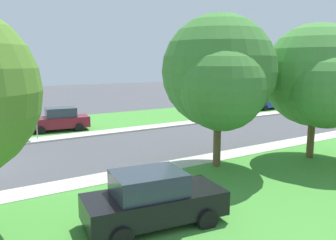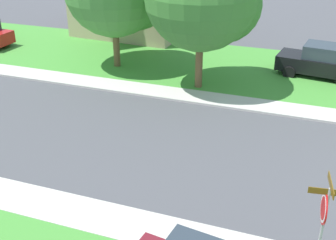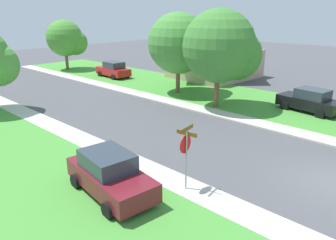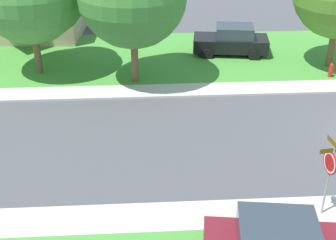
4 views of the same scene
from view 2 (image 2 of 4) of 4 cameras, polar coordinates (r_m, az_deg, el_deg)
The scene contains 5 objects.
sidewalk_east at distance 20.99m, azimuth -1.31°, elevation 3.78°, with size 1.40×56.00×0.10m, color beige.
lawn_east at distance 25.15m, azimuth 2.51°, elevation 7.68°, with size 8.00×56.00×0.08m, color #479338.
sidewalk_west at distance 13.75m, azimuth -15.54°, elevation -10.83°, with size 1.40×56.00×0.10m, color beige.
stop_sign_far_corner at distance 10.64m, azimuth 19.93°, elevation -11.62°, with size 0.91×0.91×2.77m.
car_black_behind_trees at distance 24.04m, azimuth 19.62°, elevation 7.33°, with size 2.47×4.51×1.76m.
Camera 2 is at (-13.37, 5.09, 8.19)m, focal length 46.03 mm.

